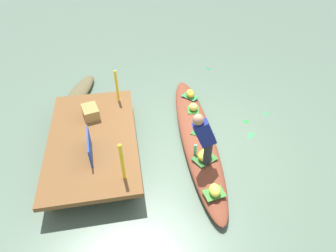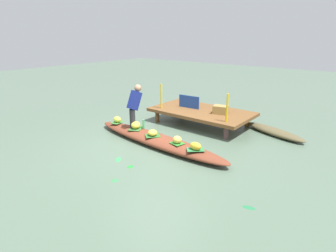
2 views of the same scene
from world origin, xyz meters
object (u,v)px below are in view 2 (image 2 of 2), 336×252
object	(u,v)px
banana_bunch_1	(136,125)
market_banner	(189,102)
vendor_person	(134,104)
produce_crate	(221,110)
vendor_boat	(156,140)
banana_bunch_2	(196,146)
water_bottle	(144,124)
banana_bunch_0	(177,140)
banana_bunch_3	(117,119)
banana_bunch_4	(153,133)
moored_boat	(274,132)

from	to	relation	value
banana_bunch_1	market_banner	bearing A→B (deg)	82.02
banana_bunch_1	vendor_person	world-z (taller)	vendor_person
market_banner	produce_crate	world-z (taller)	market_banner
vendor_boat	market_banner	bearing A→B (deg)	106.02
banana_bunch_1	market_banner	world-z (taller)	market_banner
banana_bunch_2	water_bottle	world-z (taller)	water_bottle
vendor_person	produce_crate	xyz separation A→B (m)	(1.59, 2.14, -0.35)
vendor_boat	water_bottle	size ratio (longest dim) A/B	18.04
banana_bunch_1	market_banner	distance (m)	2.24
banana_bunch_0	banana_bunch_3	xyz separation A→B (m)	(-2.45, 0.21, -0.00)
water_bottle	market_banner	xyz separation A→B (m)	(0.15, 2.04, 0.29)
produce_crate	banana_bunch_0	bearing A→B (deg)	-87.18
market_banner	banana_bunch_3	bearing A→B (deg)	-122.66
vendor_person	produce_crate	distance (m)	2.69
vendor_boat	banana_bunch_2	size ratio (longest dim) A/B	15.80
banana_bunch_2	banana_bunch_3	xyz separation A→B (m)	(-3.02, 0.27, -0.00)
banana_bunch_1	banana_bunch_3	world-z (taller)	banana_bunch_1
market_banner	banana_bunch_2	bearing A→B (deg)	-56.51
banana_bunch_4	water_bottle	bearing A→B (deg)	154.14
vendor_boat	banana_bunch_4	bearing A→B (deg)	-119.20
vendor_boat	banana_bunch_2	world-z (taller)	banana_bunch_2
banana_bunch_0	banana_bunch_2	bearing A→B (deg)	-5.52
market_banner	banana_bunch_4	bearing A→B (deg)	-83.13
vendor_person	vendor_boat	bearing A→B (deg)	-9.11
banana_bunch_2	vendor_person	bearing A→B (deg)	172.51
moored_boat	water_bottle	xyz separation A→B (m)	(-2.86, -2.54, 0.29)
moored_boat	produce_crate	size ratio (longest dim) A/B	4.59
market_banner	produce_crate	size ratio (longest dim) A/B	1.71
banana_bunch_3	market_banner	world-z (taller)	market_banner
banana_bunch_2	banana_bunch_4	xyz separation A→B (m)	(-1.41, 0.07, -0.01)
moored_boat	banana_bunch_0	distance (m)	3.20
water_bottle	produce_crate	distance (m)	2.46
water_bottle	banana_bunch_3	bearing A→B (deg)	-174.03
banana_bunch_3	vendor_boat	bearing A→B (deg)	-3.89
vendor_person	moored_boat	bearing A→B (deg)	39.77
banana_bunch_0	vendor_person	bearing A→B (deg)	171.85
water_bottle	vendor_boat	bearing A→B (deg)	-18.28
vendor_person	banana_bunch_4	bearing A→B (deg)	-14.48
vendor_person	produce_crate	size ratio (longest dim) A/B	2.77
banana_bunch_0	moored_boat	bearing A→B (deg)	63.50
banana_bunch_0	produce_crate	distance (m)	2.40
banana_bunch_1	banana_bunch_2	bearing A→B (deg)	-5.51
moored_boat	banana_bunch_4	xyz separation A→B (m)	(-2.25, -2.83, 0.25)
banana_bunch_3	vendor_person	world-z (taller)	vendor_person
banana_bunch_4	banana_bunch_3	bearing A→B (deg)	173.25
moored_boat	banana_bunch_0	world-z (taller)	banana_bunch_0
moored_boat	banana_bunch_3	size ratio (longest dim) A/B	7.61
banana_bunch_3	banana_bunch_4	size ratio (longest dim) A/B	0.97
banana_bunch_1	produce_crate	bearing A→B (deg)	56.30
moored_boat	vendor_person	distance (m)	4.16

